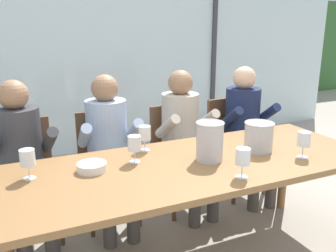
% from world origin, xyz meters
% --- Properties ---
extents(ground, '(14.00, 14.00, 0.00)m').
position_xyz_m(ground, '(0.00, 1.00, 0.00)').
color(ground, '#9E9384').
extents(window_glass_panel, '(7.64, 0.03, 2.60)m').
position_xyz_m(window_glass_panel, '(0.00, 2.57, 1.30)').
color(window_glass_panel, silver).
rests_on(window_glass_panel, ground).
extents(window_mullion_right, '(0.06, 0.06, 2.60)m').
position_xyz_m(window_mullion_right, '(1.72, 2.55, 1.30)').
color(window_mullion_right, '#38383D').
rests_on(window_mullion_right, ground).
extents(hillside_vineyard, '(13.64, 2.40, 2.10)m').
position_xyz_m(hillside_vineyard, '(0.00, 5.74, 1.05)').
color(hillside_vineyard, '#386633').
rests_on(hillside_vineyard, ground).
extents(dining_table, '(2.44, 0.92, 0.74)m').
position_xyz_m(dining_table, '(0.00, 0.00, 0.67)').
color(dining_table, olive).
rests_on(dining_table, ground).
extents(chair_near_curtain, '(0.44, 0.44, 0.90)m').
position_xyz_m(chair_near_curtain, '(-0.95, 0.87, 0.53)').
color(chair_near_curtain, brown).
rests_on(chair_near_curtain, ground).
extents(chair_left_of_center, '(0.46, 0.46, 0.90)m').
position_xyz_m(chair_left_of_center, '(-0.33, 0.87, 0.53)').
color(chair_left_of_center, brown).
rests_on(chair_left_of_center, ground).
extents(chair_center, '(0.47, 0.47, 0.90)m').
position_xyz_m(chair_center, '(0.32, 0.84, 0.53)').
color(chair_center, brown).
rests_on(chair_center, ground).
extents(chair_right_of_center, '(0.49, 0.49, 0.90)m').
position_xyz_m(chair_right_of_center, '(0.92, 0.89, 0.53)').
color(chair_right_of_center, brown).
rests_on(chair_right_of_center, ground).
extents(person_charcoal_jacket, '(0.49, 0.63, 1.22)m').
position_xyz_m(person_charcoal_jacket, '(-0.97, 0.73, 0.70)').
color(person_charcoal_jacket, '#38383D').
rests_on(person_charcoal_jacket, ground).
extents(person_pale_blue_shirt, '(0.48, 0.63, 1.22)m').
position_xyz_m(person_pale_blue_shirt, '(-0.33, 0.73, 0.70)').
color(person_pale_blue_shirt, '#9EB2D1').
rests_on(person_pale_blue_shirt, ground).
extents(person_beige_jumper, '(0.48, 0.63, 1.22)m').
position_xyz_m(person_beige_jumper, '(0.33, 0.73, 0.70)').
color(person_beige_jumper, '#B7AD9E').
rests_on(person_beige_jumper, ground).
extents(person_navy_polo, '(0.49, 0.63, 1.22)m').
position_xyz_m(person_navy_polo, '(0.97, 0.73, 0.70)').
color(person_navy_polo, '#192347').
rests_on(person_navy_polo, ground).
extents(ice_bucket_primary, '(0.18, 0.18, 0.25)m').
position_xyz_m(ice_bucket_primary, '(0.13, -0.01, 0.87)').
color(ice_bucket_primary, '#B7B7BC').
rests_on(ice_bucket_primary, dining_table).
extents(ice_bucket_secondary, '(0.20, 0.20, 0.20)m').
position_xyz_m(ice_bucket_secondary, '(0.53, 0.01, 0.84)').
color(ice_bucket_secondary, '#B7B7BC').
rests_on(ice_bucket_secondary, dining_table).
extents(tasting_bowl, '(0.18, 0.18, 0.05)m').
position_xyz_m(tasting_bowl, '(-0.60, 0.12, 0.77)').
color(tasting_bowl, silver).
rests_on(tasting_bowl, dining_table).
extents(wine_glass_by_left_taster, '(0.08, 0.08, 0.17)m').
position_xyz_m(wine_glass_by_left_taster, '(0.16, -0.32, 0.86)').
color(wine_glass_by_left_taster, silver).
rests_on(wine_glass_by_left_taster, dining_table).
extents(wine_glass_near_bucket, '(0.08, 0.08, 0.17)m').
position_xyz_m(wine_glass_near_bucket, '(-0.95, 0.16, 0.86)').
color(wine_glass_near_bucket, silver).
rests_on(wine_glass_near_bucket, dining_table).
extents(wine_glass_center_pour, '(0.08, 0.08, 0.17)m').
position_xyz_m(wine_glass_center_pour, '(0.71, -0.22, 0.86)').
color(wine_glass_center_pour, silver).
rests_on(wine_glass_center_pour, dining_table).
extents(wine_glass_by_right_taster, '(0.08, 0.08, 0.17)m').
position_xyz_m(wine_glass_by_right_taster, '(-0.32, 0.15, 0.86)').
color(wine_glass_by_right_taster, silver).
rests_on(wine_glass_by_right_taster, dining_table).
extents(wine_glass_spare_empty, '(0.08, 0.08, 0.17)m').
position_xyz_m(wine_glass_spare_empty, '(-0.18, 0.34, 0.86)').
color(wine_glass_spare_empty, silver).
rests_on(wine_glass_spare_empty, dining_table).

